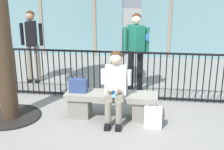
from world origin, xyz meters
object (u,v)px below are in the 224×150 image
object	(u,v)px
seated_person_with_phone	(115,85)
handbag_on_bench	(78,85)
shopping_bag	(153,117)
stone_bench	(111,103)
bystander_further_back	(32,41)
bystander_at_railing	(136,47)

from	to	relation	value
seated_person_with_phone	handbag_on_bench	bearing A→B (deg)	169.92
seated_person_with_phone	shopping_bag	xyz separation A→B (m)	(0.64, -0.19, -0.47)
stone_bench	bystander_further_back	distance (m)	2.90
bystander_at_railing	seated_person_with_phone	bearing A→B (deg)	-99.07
bystander_further_back	bystander_at_railing	bearing A→B (deg)	-8.64
seated_person_with_phone	bystander_further_back	distance (m)	2.98
stone_bench	bystander_at_railing	distance (m)	1.64
shopping_bag	handbag_on_bench	bearing A→B (deg)	166.91
stone_bench	shopping_bag	distance (m)	0.80
stone_bench	shopping_bag	xyz separation A→B (m)	(0.73, -0.31, -0.09)
bystander_at_railing	stone_bench	bearing A→B (deg)	-103.25
bystander_at_railing	bystander_further_back	size ratio (longest dim) A/B	1.00
handbag_on_bench	shopping_bag	bearing A→B (deg)	-13.09
seated_person_with_phone	bystander_at_railing	size ratio (longest dim) A/B	0.71
seated_person_with_phone	shopping_bag	size ratio (longest dim) A/B	2.75
seated_person_with_phone	handbag_on_bench	size ratio (longest dim) A/B	3.46
seated_person_with_phone	bystander_at_railing	bearing A→B (deg)	80.93
seated_person_with_phone	shopping_bag	distance (m)	0.82
handbag_on_bench	shopping_bag	world-z (taller)	handbag_on_bench
stone_bench	handbag_on_bench	bearing A→B (deg)	-179.01
stone_bench	handbag_on_bench	size ratio (longest dim) A/B	4.56
shopping_bag	bystander_further_back	world-z (taller)	bystander_further_back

